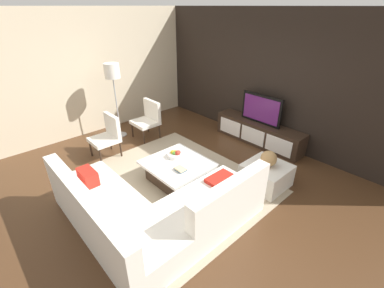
# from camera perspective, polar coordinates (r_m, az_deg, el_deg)

# --- Properties ---
(ground_plane) EXTENTS (14.00, 14.00, 0.00)m
(ground_plane) POSITION_cam_1_polar(r_m,az_deg,el_deg) (4.69, -3.22, -8.91)
(ground_plane) COLOR #4C301C
(feature_wall_back) EXTENTS (6.40, 0.12, 2.80)m
(feature_wall_back) POSITION_cam_1_polar(r_m,az_deg,el_deg) (6.00, 17.18, 13.15)
(feature_wall_back) COLOR black
(feature_wall_back) RESTS_ON ground
(side_wall_left) EXTENTS (0.12, 5.20, 2.80)m
(side_wall_left) POSITION_cam_1_polar(r_m,az_deg,el_deg) (6.79, -20.27, 14.30)
(side_wall_left) COLOR beige
(side_wall_left) RESTS_ON ground
(area_rug) EXTENTS (3.18, 2.66, 0.01)m
(area_rug) POSITION_cam_1_polar(r_m,az_deg,el_deg) (4.75, -4.00, -8.32)
(area_rug) COLOR tan
(area_rug) RESTS_ON ground
(media_console) EXTENTS (2.09, 0.45, 0.50)m
(media_console) POSITION_cam_1_polar(r_m,az_deg,el_deg) (6.14, 14.20, 2.37)
(media_console) COLOR #332319
(media_console) RESTS_ON ground
(television) EXTENTS (0.96, 0.06, 0.63)m
(television) POSITION_cam_1_polar(r_m,az_deg,el_deg) (5.92, 14.83, 7.33)
(television) COLOR black
(television) RESTS_ON media_console
(sectional_couch) EXTENTS (2.37, 2.30, 0.84)m
(sectional_couch) POSITION_cam_1_polar(r_m,az_deg,el_deg) (3.79, -9.01, -14.19)
(sectional_couch) COLOR white
(sectional_couch) RESTS_ON ground
(coffee_table) EXTENTS (1.07, 1.01, 0.38)m
(coffee_table) POSITION_cam_1_polar(r_m,az_deg,el_deg) (4.69, -3.12, -5.90)
(coffee_table) COLOR #332319
(coffee_table) RESTS_ON ground
(accent_chair_near) EXTENTS (0.53, 0.52, 0.87)m
(accent_chair_near) POSITION_cam_1_polar(r_m,az_deg,el_deg) (5.62, -17.82, 2.13)
(accent_chair_near) COLOR #332319
(accent_chair_near) RESTS_ON ground
(floor_lamp) EXTENTS (0.33, 0.33, 1.71)m
(floor_lamp) POSITION_cam_1_polar(r_m,az_deg,el_deg) (6.17, -16.89, 14.09)
(floor_lamp) COLOR #A5A5AA
(floor_lamp) RESTS_ON ground
(ottoman) EXTENTS (0.70, 0.70, 0.40)m
(ottoman) POSITION_cam_1_polar(r_m,az_deg,el_deg) (4.76, 15.78, -6.53)
(ottoman) COLOR white
(ottoman) RESTS_ON ground
(fruit_bowl) EXTENTS (0.28, 0.28, 0.14)m
(fruit_bowl) POSITION_cam_1_polar(r_m,az_deg,el_deg) (4.74, -3.60, -2.24)
(fruit_bowl) COLOR silver
(fruit_bowl) RESTS_ON coffee_table
(accent_chair_far) EXTENTS (0.57, 0.52, 0.87)m
(accent_chair_far) POSITION_cam_1_polar(r_m,az_deg,el_deg) (6.26, -9.49, 5.77)
(accent_chair_far) COLOR #332319
(accent_chair_far) RESTS_ON ground
(decorative_ball) EXTENTS (0.27, 0.27, 0.27)m
(decorative_ball) POSITION_cam_1_polar(r_m,az_deg,el_deg) (4.58, 16.32, -3.06)
(decorative_ball) COLOR #AD8451
(decorative_ball) RESTS_ON ottoman
(book_stack) EXTENTS (0.18, 0.15, 0.05)m
(book_stack) POSITION_cam_1_polar(r_m,az_deg,el_deg) (4.37, -2.51, -5.50)
(book_stack) COLOR #2D516B
(book_stack) RESTS_ON coffee_table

